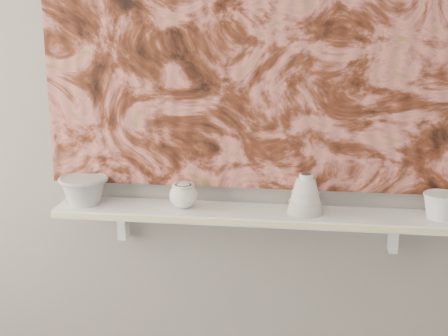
% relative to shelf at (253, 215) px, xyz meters
% --- Properties ---
extents(wall_back, '(3.60, 0.00, 3.60)m').
position_rel_shelf_xyz_m(wall_back, '(0.00, 0.09, 0.44)').
color(wall_back, gray).
rests_on(wall_back, floor).
extents(shelf, '(1.40, 0.18, 0.03)m').
position_rel_shelf_xyz_m(shelf, '(0.00, 0.00, 0.00)').
color(shelf, white).
rests_on(shelf, wall_back).
extents(shelf_stripe, '(1.40, 0.01, 0.02)m').
position_rel_shelf_xyz_m(shelf_stripe, '(0.00, -0.09, 0.00)').
color(shelf_stripe, beige).
rests_on(shelf_stripe, shelf).
extents(bracket_left, '(0.03, 0.06, 0.12)m').
position_rel_shelf_xyz_m(bracket_left, '(-0.49, 0.06, -0.07)').
color(bracket_left, white).
rests_on(bracket_left, wall_back).
extents(bracket_right, '(0.03, 0.06, 0.12)m').
position_rel_shelf_xyz_m(bracket_right, '(0.49, 0.06, -0.07)').
color(bracket_right, white).
rests_on(bracket_right, wall_back).
extents(painting, '(1.50, 0.02, 1.10)m').
position_rel_shelf_xyz_m(painting, '(0.00, 0.08, 0.62)').
color(painting, '#5D2816').
rests_on(painting, wall_back).
extents(house_motif, '(0.09, 0.00, 0.08)m').
position_rel_shelf_xyz_m(house_motif, '(0.45, 0.07, 0.32)').
color(house_motif, black).
rests_on(house_motif, painting).
extents(bowl_grey, '(0.20, 0.20, 0.10)m').
position_rel_shelf_xyz_m(bowl_grey, '(-0.61, 0.00, 0.07)').
color(bowl_grey, '#9C9C99').
rests_on(bowl_grey, shelf).
extents(cup_cream, '(0.12, 0.12, 0.09)m').
position_rel_shelf_xyz_m(cup_cream, '(-0.25, 0.00, 0.06)').
color(cup_cream, silver).
rests_on(cup_cream, shelf).
extents(bell_vessel, '(0.14, 0.14, 0.14)m').
position_rel_shelf_xyz_m(bell_vessel, '(0.18, 0.00, 0.08)').
color(bell_vessel, silver).
rests_on(bell_vessel, shelf).
extents(bowl_white, '(0.13, 0.13, 0.09)m').
position_rel_shelf_xyz_m(bowl_white, '(0.63, 0.00, 0.06)').
color(bowl_white, silver).
rests_on(bowl_white, shelf).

